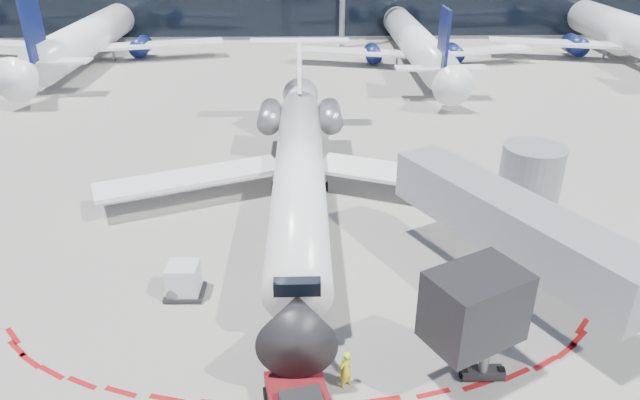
{
  "coord_description": "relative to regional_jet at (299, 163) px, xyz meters",
  "views": [
    {
      "loc": [
        0.29,
        -25.66,
        15.53
      ],
      "look_at": [
        0.98,
        0.38,
        2.32
      ],
      "focal_mm": 32.0,
      "sensor_mm": 36.0,
      "label": 1
    }
  ],
  "objects": [
    {
      "name": "jet_bridge",
      "position": [
        9.89,
        -7.81,
        0.53
      ],
      "size": [
        10.03,
        15.2,
        4.9
      ],
      "color": "gray",
      "rests_on": "ground"
    },
    {
      "name": "ground",
      "position": [
        0.1,
        -4.79,
        -2.48
      ],
      "size": [
        260.0,
        260.0,
        0.0
      ],
      "primitive_type": "plane",
      "color": "gray",
      "rests_on": "ground"
    },
    {
      "name": "regional_jet",
      "position": [
        0.0,
        0.0,
        0.0
      ],
      "size": [
        24.06,
        29.66,
        7.43
      ],
      "color": "white",
      "rests_on": "ground"
    },
    {
      "name": "uld_container",
      "position": [
        -5.14,
        -9.21,
        -1.68
      ],
      "size": [
        1.75,
        1.5,
        1.61
      ],
      "rotation": [
        0.0,
        0.0,
        -0.02
      ],
      "color": "black",
      "rests_on": "ground"
    },
    {
      "name": "apron_centerline",
      "position": [
        0.1,
        -2.79,
        -2.48
      ],
      "size": [
        0.25,
        40.0,
        0.01
      ],
      "primitive_type": "cube",
      "color": "silver",
      "rests_on": "ground"
    },
    {
      "name": "bg_airliner_2",
      "position": [
        12.69,
        34.03,
        2.59
      ],
      "size": [
        31.34,
        33.19,
        10.14
      ],
      "primitive_type": null,
      "color": "white",
      "rests_on": "ground"
    },
    {
      "name": "bg_airliner_1",
      "position": [
        -24.03,
        37.77,
        3.16
      ],
      "size": [
        34.88,
        36.93,
        11.28
      ],
      "primitive_type": null,
      "color": "white",
      "rests_on": "ground"
    },
    {
      "name": "ramp_worker",
      "position": [
        1.72,
        -14.94,
        -1.69
      ],
      "size": [
        0.69,
        0.67,
        1.59
      ],
      "primitive_type": "imported",
      "rotation": [
        0.0,
        0.0,
        3.84
      ],
      "color": "#DBF319",
      "rests_on": "ground"
    },
    {
      "name": "bg_airliner_3",
      "position": [
        37.8,
        36.91,
        3.45
      ],
      "size": [
        36.64,
        38.79,
        11.85
      ],
      "primitive_type": null,
      "color": "white",
      "rests_on": "ground"
    }
  ]
}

